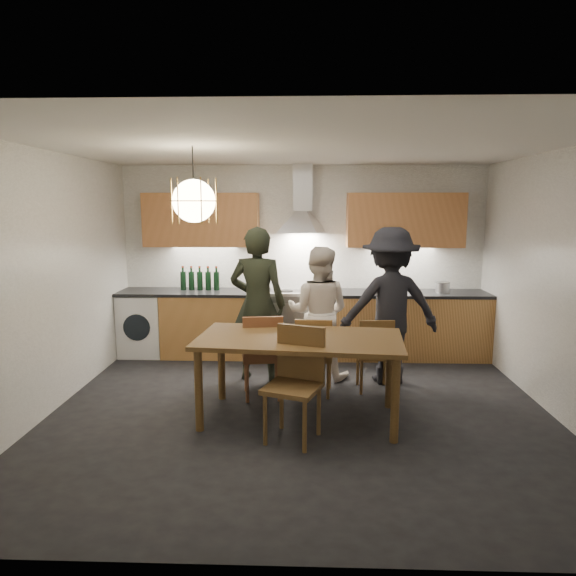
{
  "coord_description": "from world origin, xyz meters",
  "views": [
    {
      "loc": [
        0.05,
        -4.92,
        2.07
      ],
      "look_at": [
        -0.14,
        0.4,
        1.2
      ],
      "focal_mm": 32.0,
      "sensor_mm": 36.0,
      "label": 1
    }
  ],
  "objects_px": {
    "person_left": "(258,304)",
    "chair_front": "(296,375)",
    "dining_table": "(300,347)",
    "person_mid": "(318,312)",
    "person_right": "(390,306)",
    "mixing_bowl": "(381,290)",
    "chair_back_left": "(263,351)",
    "wine_bottles": "(200,278)",
    "stock_pot": "(442,287)"
  },
  "relations": [
    {
      "from": "person_left",
      "to": "chair_front",
      "type": "bearing_deg",
      "value": 116.1
    },
    {
      "from": "dining_table",
      "to": "person_mid",
      "type": "relative_size",
      "value": 1.28
    },
    {
      "from": "person_mid",
      "to": "person_right",
      "type": "distance_m",
      "value": 0.84
    },
    {
      "from": "person_right",
      "to": "mixing_bowl",
      "type": "bearing_deg",
      "value": -98.22
    },
    {
      "from": "chair_back_left",
      "to": "wine_bottles",
      "type": "relative_size",
      "value": 1.71
    },
    {
      "from": "chair_back_left",
      "to": "person_right",
      "type": "relative_size",
      "value": 0.51
    },
    {
      "from": "person_mid",
      "to": "wine_bottles",
      "type": "relative_size",
      "value": 2.92
    },
    {
      "from": "chair_back_left",
      "to": "person_right",
      "type": "xyz_separation_m",
      "value": [
        1.43,
        0.64,
        0.38
      ]
    },
    {
      "from": "person_left",
      "to": "mixing_bowl",
      "type": "bearing_deg",
      "value": -140.86
    },
    {
      "from": "chair_front",
      "to": "wine_bottles",
      "type": "distance_m",
      "value": 2.96
    },
    {
      "from": "dining_table",
      "to": "chair_back_left",
      "type": "xyz_separation_m",
      "value": [
        -0.4,
        0.49,
        -0.19
      ]
    },
    {
      "from": "chair_front",
      "to": "stock_pot",
      "type": "distance_m",
      "value": 3.17
    },
    {
      "from": "chair_front",
      "to": "person_right",
      "type": "bearing_deg",
      "value": 75.24
    },
    {
      "from": "chair_back_left",
      "to": "mixing_bowl",
      "type": "distance_m",
      "value": 2.19
    },
    {
      "from": "wine_bottles",
      "to": "mixing_bowl",
      "type": "bearing_deg",
      "value": -2.89
    },
    {
      "from": "stock_pot",
      "to": "wine_bottles",
      "type": "height_order",
      "value": "wine_bottles"
    },
    {
      "from": "dining_table",
      "to": "person_right",
      "type": "relative_size",
      "value": 1.12
    },
    {
      "from": "chair_front",
      "to": "person_left",
      "type": "bearing_deg",
      "value": 128.03
    },
    {
      "from": "chair_back_left",
      "to": "person_left",
      "type": "distance_m",
      "value": 0.75
    },
    {
      "from": "chair_back_left",
      "to": "person_right",
      "type": "bearing_deg",
      "value": -164.93
    },
    {
      "from": "wine_bottles",
      "to": "chair_back_left",
      "type": "bearing_deg",
      "value": -59.4
    },
    {
      "from": "dining_table",
      "to": "mixing_bowl",
      "type": "bearing_deg",
      "value": 68.44
    },
    {
      "from": "person_mid",
      "to": "chair_front",
      "type": "bearing_deg",
      "value": 96.13
    },
    {
      "from": "person_mid",
      "to": "wine_bottles",
      "type": "height_order",
      "value": "person_mid"
    },
    {
      "from": "person_mid",
      "to": "chair_back_left",
      "type": "bearing_deg",
      "value": 65.85
    },
    {
      "from": "chair_back_left",
      "to": "wine_bottles",
      "type": "bearing_deg",
      "value": -68.25
    },
    {
      "from": "stock_pot",
      "to": "person_right",
      "type": "bearing_deg",
      "value": -131.0
    },
    {
      "from": "person_left",
      "to": "person_right",
      "type": "bearing_deg",
      "value": -171.88
    },
    {
      "from": "chair_back_left",
      "to": "person_mid",
      "type": "height_order",
      "value": "person_mid"
    },
    {
      "from": "person_right",
      "to": "wine_bottles",
      "type": "relative_size",
      "value": 3.35
    },
    {
      "from": "chair_back_left",
      "to": "person_left",
      "type": "xyz_separation_m",
      "value": [
        -0.11,
        0.64,
        0.38
      ]
    },
    {
      "from": "mixing_bowl",
      "to": "dining_table",
      "type": "bearing_deg",
      "value": -117.22
    },
    {
      "from": "person_right",
      "to": "dining_table",
      "type": "bearing_deg",
      "value": 41.14
    },
    {
      "from": "chair_front",
      "to": "mixing_bowl",
      "type": "height_order",
      "value": "chair_front"
    },
    {
      "from": "dining_table",
      "to": "wine_bottles",
      "type": "relative_size",
      "value": 3.73
    },
    {
      "from": "person_right",
      "to": "stock_pot",
      "type": "height_order",
      "value": "person_right"
    },
    {
      "from": "dining_table",
      "to": "person_right",
      "type": "xyz_separation_m",
      "value": [
        1.03,
        1.13,
        0.18
      ]
    },
    {
      "from": "person_mid",
      "to": "person_right",
      "type": "relative_size",
      "value": 0.87
    },
    {
      "from": "person_mid",
      "to": "mixing_bowl",
      "type": "xyz_separation_m",
      "value": [
        0.85,
        0.81,
        0.15
      ]
    },
    {
      "from": "chair_back_left",
      "to": "mixing_bowl",
      "type": "relative_size",
      "value": 3.1
    },
    {
      "from": "dining_table",
      "to": "wine_bottles",
      "type": "distance_m",
      "value": 2.63
    },
    {
      "from": "dining_table",
      "to": "stock_pot",
      "type": "bearing_deg",
      "value": 53.84
    },
    {
      "from": "person_mid",
      "to": "stock_pot",
      "type": "distance_m",
      "value": 1.9
    },
    {
      "from": "dining_table",
      "to": "mixing_bowl",
      "type": "relative_size",
      "value": 6.78
    },
    {
      "from": "person_left",
      "to": "person_right",
      "type": "distance_m",
      "value": 1.54
    },
    {
      "from": "person_left",
      "to": "person_mid",
      "type": "relative_size",
      "value": 1.15
    },
    {
      "from": "dining_table",
      "to": "stock_pot",
      "type": "xyz_separation_m",
      "value": [
        1.89,
        2.12,
        0.24
      ]
    },
    {
      "from": "mixing_bowl",
      "to": "wine_bottles",
      "type": "distance_m",
      "value": 2.48
    },
    {
      "from": "person_mid",
      "to": "dining_table",
      "type": "bearing_deg",
      "value": 94.76
    },
    {
      "from": "chair_front",
      "to": "person_right",
      "type": "distance_m",
      "value": 1.87
    }
  ]
}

